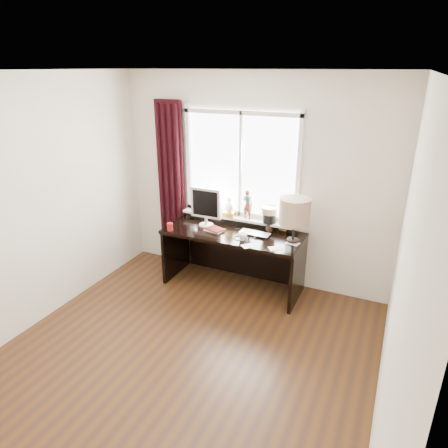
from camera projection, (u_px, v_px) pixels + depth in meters
The scene contains 18 objects.
floor at pixel (173, 369), 3.72m from camera, with size 3.50×4.00×0.00m, color #4A2A10.
ceiling at pixel (155, 71), 2.76m from camera, with size 3.50×4.00×0.00m, color white.
wall_back at pixel (253, 182), 4.93m from camera, with size 3.50×2.60×0.00m, color beige.
wall_left at pixel (14, 212), 3.91m from camera, with size 4.00×2.60×0.00m, color beige.
wall_right at pixel (398, 289), 2.56m from camera, with size 4.00×2.60×0.00m, color beige.
laptop at pixel (255, 234), 4.77m from camera, with size 0.37×0.24×0.03m, color silver.
mug at pixel (242, 237), 4.61m from camera, with size 0.09×0.08×0.09m, color white.
red_cup at pixel (170, 227), 4.89m from camera, with size 0.07×0.07×0.10m, color maroon.
window at pixel (240, 181), 4.94m from camera, with size 1.52×0.23×1.40m.
curtain at pixel (171, 187), 5.35m from camera, with size 0.38×0.09×2.25m.
desk at pixel (236, 247), 5.03m from camera, with size 1.70×0.70×0.75m.
monitor at pixel (206, 205), 4.95m from camera, with size 0.40×0.18×0.49m.
notebook_stack at pixel (215, 229), 4.89m from camera, with size 0.26×0.21×0.03m.
brush_holder at pixel (269, 226), 4.88m from camera, with size 0.09×0.09×0.25m.
icon_frame at pixel (283, 226), 4.88m from camera, with size 0.10×0.04×0.13m.
table_lamp at pixel (295, 212), 4.46m from camera, with size 0.35×0.35×0.52m.
loose_papers at pixel (272, 246), 4.48m from camera, with size 0.61×0.44×0.00m.
desk_cables at pixel (242, 233), 4.80m from camera, with size 0.28×0.43×0.01m.
Camera 1 is at (1.66, -2.49, 2.63)m, focal length 32.00 mm.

